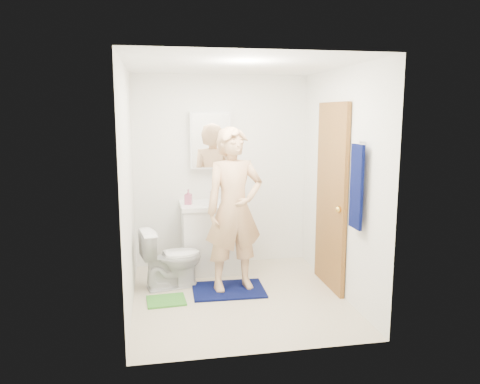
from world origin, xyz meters
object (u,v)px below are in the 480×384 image
vanity_cabinet (213,239)px  toilet (172,258)px  towel (357,187)px  medicine_cabinet (210,140)px  man (234,210)px  soap_dispenser (188,197)px  toothbrush_cup (232,197)px

vanity_cabinet → toilet: (-0.53, -0.49, -0.06)m
towel → toilet: size_ratio=1.18×
vanity_cabinet → medicine_cabinet: 1.22m
man → soap_dispenser: bearing=113.4°
toilet → man: (0.67, -0.21, 0.57)m
toothbrush_cup → man: bearing=-97.6°
toilet → vanity_cabinet: bearing=-58.9°
toilet → man: size_ratio=0.38×
soap_dispenser → toothbrush_cup: size_ratio=1.44×
towel → toilet: bearing=149.8°
towel → toothbrush_cup: size_ratio=6.39×
towel → toilet: towel is taller
vanity_cabinet → medicine_cabinet: medicine_cabinet is taller
medicine_cabinet → toilet: bearing=-126.7°
soap_dispenser → toothbrush_cup: (0.55, 0.13, -0.04)m
medicine_cabinet → man: bearing=-81.2°
medicine_cabinet → soap_dispenser: bearing=-140.2°
vanity_cabinet → towel: (1.18, -1.48, 0.85)m
soap_dispenser → toothbrush_cup: 0.57m
vanity_cabinet → man: (0.14, -0.69, 0.51)m
medicine_cabinet → soap_dispenser: 0.77m
medicine_cabinet → soap_dispenser: medicine_cabinet is taller
towel → soap_dispenser: (-1.48, 1.46, -0.31)m
towel → man: man is taller
towel → toilet: 2.18m
medicine_cabinet → soap_dispenser: size_ratio=3.87×
towel → soap_dispenser: size_ratio=4.42×
vanity_cabinet → soap_dispenser: 0.62m
toilet → toothbrush_cup: bearing=-64.3°
medicine_cabinet → man: (0.14, -0.92, -0.69)m
toothbrush_cup → medicine_cabinet: bearing=153.8°
toilet → soap_dispenser: (0.23, 0.46, 0.60)m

